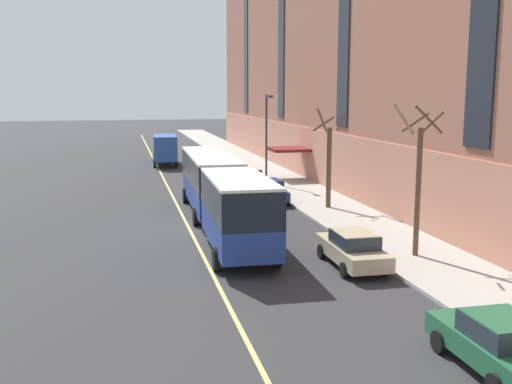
% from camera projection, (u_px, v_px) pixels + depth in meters
% --- Properties ---
extents(ground_plane, '(260.00, 260.00, 0.00)m').
position_uv_depth(ground_plane, '(192.00, 228.00, 32.51)').
color(ground_plane, '#303033').
extents(sidewalk, '(4.69, 160.00, 0.15)m').
position_uv_depth(sidewalk, '(335.00, 209.00, 37.41)').
color(sidewalk, '#ADA89E').
rests_on(sidewalk, ground).
extents(city_bus, '(3.24, 19.10, 3.62)m').
position_uv_depth(city_bus, '(220.00, 190.00, 32.34)').
color(city_bus, navy).
rests_on(city_bus, ground).
extents(parked_car_green_0, '(2.01, 4.30, 1.56)m').
position_uv_depth(parked_car_green_0, '(498.00, 343.00, 15.76)').
color(parked_car_green_0, '#23603D').
rests_on(parked_car_green_0, ground).
extents(parked_car_champagne_1, '(2.01, 4.74, 1.56)m').
position_uv_depth(parked_car_champagne_1, '(353.00, 249.00, 25.27)').
color(parked_car_champagne_1, '#BCAD89').
rests_on(parked_car_champagne_1, ground).
extents(parked_car_champagne_2, '(2.08, 4.70, 1.56)m').
position_uv_depth(parked_car_champagne_2, '(212.00, 155.00, 62.49)').
color(parked_car_champagne_2, '#BCAD89').
rests_on(parked_car_champagne_2, ground).
extents(parked_car_navy_3, '(2.00, 4.68, 1.56)m').
position_uv_depth(parked_car_navy_3, '(268.00, 191.00, 40.12)').
color(parked_car_navy_3, navy).
rests_on(parked_car_navy_3, ground).
extents(parked_car_silver_4, '(2.01, 4.67, 1.56)m').
position_uv_depth(parked_car_silver_4, '(249.00, 178.00, 45.93)').
color(parked_car_silver_4, '#B7B7BC').
rests_on(parked_car_silver_4, ground).
extents(box_truck, '(2.58, 7.48, 3.08)m').
position_uv_depth(box_truck, '(165.00, 148.00, 59.91)').
color(box_truck, '#285199').
rests_on(box_truck, ground).
extents(street_tree_near_corner, '(1.70, 1.75, 6.68)m').
position_uv_depth(street_tree_near_corner, '(418.00, 179.00, 26.08)').
color(street_tree_near_corner, brown).
rests_on(street_tree_near_corner, sidewalk).
extents(street_tree_mid_block, '(1.73, 1.73, 6.18)m').
position_uv_depth(street_tree_mid_block, '(329.00, 160.00, 37.29)').
color(street_tree_mid_block, brown).
rests_on(street_tree_mid_block, sidewalk).
extents(street_lamp, '(0.36, 1.48, 6.97)m').
position_uv_depth(street_lamp, '(267.00, 130.00, 46.77)').
color(street_lamp, '#2D2D30').
rests_on(street_lamp, sidewalk).
extents(lane_centerline, '(0.16, 140.00, 0.01)m').
position_uv_depth(lane_centerline, '(183.00, 217.00, 35.36)').
color(lane_centerline, '#E0D66B').
rests_on(lane_centerline, ground).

